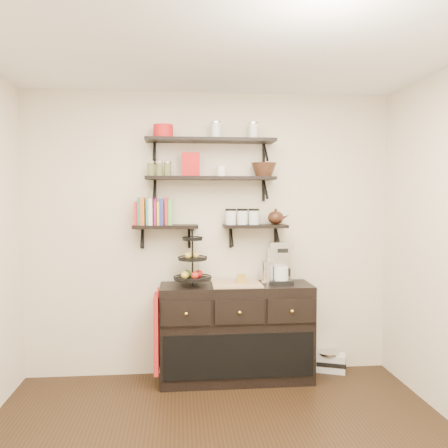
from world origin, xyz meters
TOP-DOWN VIEW (x-y plane):
  - ceiling at (0.00, 0.00)m, footprint 3.50×3.50m
  - back_wall at (0.00, 1.75)m, footprint 3.50×0.02m
  - shelf_top at (0.00, 1.62)m, footprint 1.20×0.27m
  - shelf_mid at (0.00, 1.62)m, footprint 1.20×0.27m
  - shelf_low_left at (-0.42, 1.63)m, footprint 0.60×0.25m
  - shelf_low_right at (0.42, 1.63)m, footprint 0.60×0.25m
  - cookbooks at (-0.51, 1.63)m, footprint 0.36×0.15m
  - glass_canisters at (0.30, 1.63)m, footprint 0.32×0.10m
  - sideboard at (0.23, 1.51)m, footprint 1.40×0.50m
  - fruit_stand at (-0.17, 1.52)m, footprint 0.34×0.34m
  - candle at (0.27, 1.51)m, footprint 0.08×0.08m
  - coffee_maker at (0.64, 1.54)m, footprint 0.22×0.21m
  - thermal_carafe at (0.52, 1.49)m, footprint 0.11×0.11m
  - apron at (-0.50, 1.41)m, footprint 0.04×0.30m
  - radio at (1.16, 1.65)m, footprint 0.36×0.28m
  - recipe_box at (-0.18, 1.61)m, footprint 0.16×0.07m
  - walnut_bowl at (0.50, 1.61)m, footprint 0.24×0.24m
  - ramekins at (0.10, 1.61)m, footprint 0.09×0.09m
  - teapot at (0.62, 1.63)m, footprint 0.20×0.15m
  - red_pot at (-0.44, 1.61)m, footprint 0.18×0.18m

SIDE VIEW (x-z plane):
  - radio at x=1.16m, z-range 0.00..0.19m
  - sideboard at x=0.23m, z-range -0.01..0.91m
  - apron at x=-0.50m, z-range 0.15..0.84m
  - candle at x=0.27m, z-range 0.92..1.00m
  - thermal_carafe at x=0.52m, z-range 0.90..1.12m
  - fruit_stand at x=-0.17m, z-range 0.82..1.32m
  - coffee_maker at x=0.64m, z-range 0.89..1.29m
  - back_wall at x=0.00m, z-range 0.00..2.70m
  - shelf_low_left at x=-0.42m, z-range 1.31..1.54m
  - shelf_low_right at x=0.42m, z-range 1.31..1.54m
  - glass_canisters at x=0.30m, z-range 1.45..1.58m
  - teapot at x=0.62m, z-range 1.45..1.60m
  - cookbooks at x=-0.51m, z-range 1.43..1.69m
  - shelf_mid at x=0.00m, z-range 1.77..2.00m
  - ramekins at x=0.10m, z-range 1.90..2.00m
  - walnut_bowl at x=0.50m, z-range 1.90..2.03m
  - recipe_box at x=-0.18m, z-range 1.90..2.12m
  - shelf_top at x=0.00m, z-range 2.12..2.35m
  - red_pot at x=-0.44m, z-range 2.25..2.37m
  - ceiling at x=0.00m, z-range 2.69..2.71m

